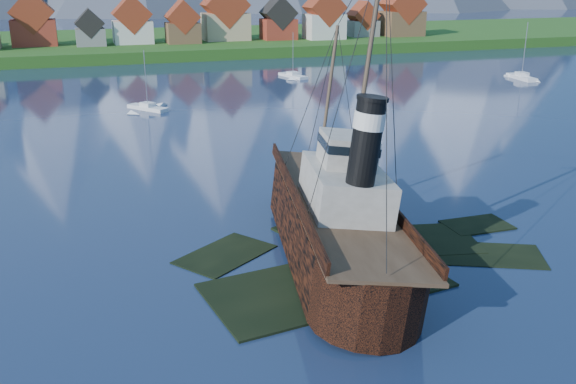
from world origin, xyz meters
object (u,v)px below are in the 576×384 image
object	(u,v)px
sailboat_c	(148,108)
sailboat_e	(293,76)
tugboat_wreck	(324,213)
sailboat_d	(521,78)

from	to	relation	value
sailboat_c	sailboat_e	xyz separation A→B (m)	(35.82, 26.91, -0.01)
tugboat_wreck	sailboat_d	bearing A→B (deg)	54.48
tugboat_wreck	sailboat_d	xyz separation A→B (m)	(76.21, 73.10, -3.00)
sailboat_c	tugboat_wreck	bearing A→B (deg)	-120.02
tugboat_wreck	sailboat_d	size ratio (longest dim) A/B	2.56
sailboat_e	sailboat_c	bearing A→B (deg)	-157.96
sailboat_e	tugboat_wreck	bearing A→B (deg)	-122.13
tugboat_wreck	sailboat_e	size ratio (longest dim) A/B	3.19
tugboat_wreck	sailboat_c	distance (m)	65.55
sailboat_d	sailboat_c	bearing A→B (deg)	-167.37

